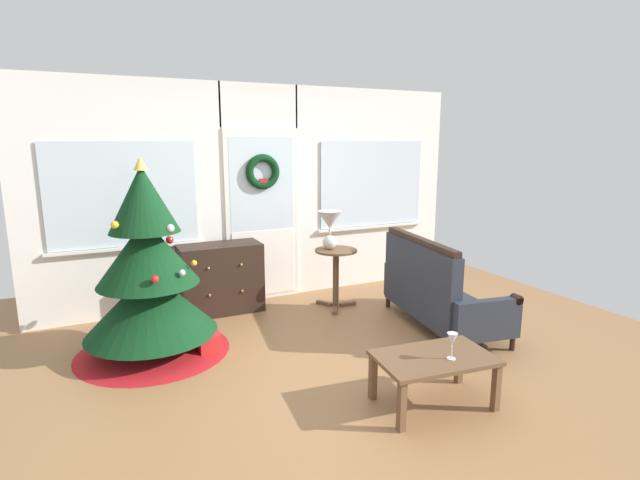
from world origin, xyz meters
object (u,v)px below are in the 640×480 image
at_px(side_table, 336,267).
at_px(gift_box, 210,343).
at_px(table_lamp, 330,225).
at_px(coffee_table, 434,363).
at_px(dresser_cabinet, 221,278).
at_px(settee_sofa, 435,292).
at_px(wine_glass, 452,340).
at_px(christmas_tree, 149,280).

bearing_deg(side_table, gift_box, -159.30).
distance_m(table_lamp, coffee_table, 2.34).
height_order(dresser_cabinet, settee_sofa, settee_sofa).
bearing_deg(settee_sofa, side_table, 123.25).
distance_m(dresser_cabinet, gift_box, 1.16).
height_order(side_table, wine_glass, side_table).
bearing_deg(table_lamp, gift_box, -157.30).
relative_size(dresser_cabinet, gift_box, 4.72).
distance_m(settee_sofa, table_lamp, 1.38).
relative_size(table_lamp, coffee_table, 0.49).
relative_size(christmas_tree, coffee_table, 2.00).
distance_m(settee_sofa, side_table, 1.18).
bearing_deg(side_table, settee_sofa, -56.75).
bearing_deg(settee_sofa, coffee_table, -128.88).
height_order(side_table, gift_box, side_table).
bearing_deg(gift_box, side_table, 20.70).
bearing_deg(coffee_table, wine_glass, -50.94).
distance_m(dresser_cabinet, side_table, 1.31).
relative_size(dresser_cabinet, table_lamp, 2.05).
xyz_separation_m(settee_sofa, side_table, (-0.64, 0.98, 0.12)).
bearing_deg(coffee_table, christmas_tree, 133.23).
relative_size(table_lamp, gift_box, 2.30).
distance_m(christmas_tree, dresser_cabinet, 1.19).
distance_m(table_lamp, wine_glass, 2.37).
xyz_separation_m(side_table, wine_glass, (-0.26, -2.28, 0.03)).
distance_m(side_table, wine_glass, 2.30).
distance_m(settee_sofa, coffee_table, 1.55).
xyz_separation_m(dresser_cabinet, wine_glass, (0.97, -2.73, 0.13)).
bearing_deg(gift_box, dresser_cabinet, 70.01).
xyz_separation_m(christmas_tree, wine_glass, (1.81, -1.93, -0.16)).
bearing_deg(table_lamp, settee_sofa, -55.44).
relative_size(settee_sofa, wine_glass, 8.38).
height_order(settee_sofa, wine_glass, settee_sofa).
distance_m(christmas_tree, wine_glass, 2.65).
height_order(dresser_cabinet, coffee_table, dresser_cabinet).
height_order(coffee_table, gift_box, coffee_table).
distance_m(christmas_tree, coffee_table, 2.55).
relative_size(side_table, table_lamp, 1.58).
bearing_deg(wine_glass, coffee_table, 129.06).
bearing_deg(christmas_tree, wine_glass, -46.96).
height_order(dresser_cabinet, wine_glass, dresser_cabinet).
bearing_deg(wine_glass, settee_sofa, 55.31).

